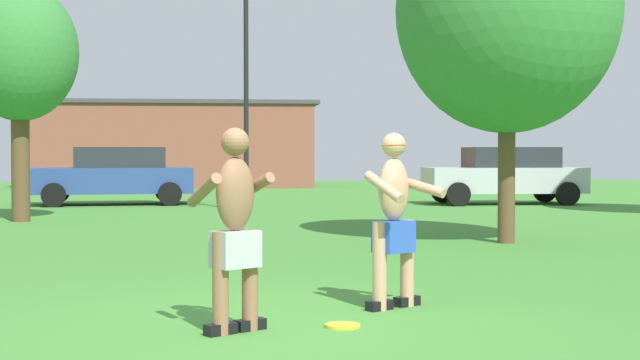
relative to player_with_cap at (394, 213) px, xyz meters
The scene contains 10 objects.
ground_plane 1.81m from the player_with_cap, 143.32° to the right, with size 80.00×80.00×0.00m, color #428433.
player_with_cap is the anchor object (origin of this frame).
player_in_gray 1.78m from the player_with_cap, 145.50° to the right, with size 0.72×0.78×1.63m.
frisbee 1.37m from the player_with_cap, 123.77° to the right, with size 0.29×0.29×0.03m, color yellow.
car_silver_near_post 17.92m from the player_with_cap, 69.72° to the left, with size 4.30×2.02×1.58m.
car_blue_far_end 18.20m from the player_with_cap, 104.50° to the left, with size 4.48×2.42×1.58m.
lamp_post 14.70m from the player_with_cap, 94.04° to the left, with size 0.60×0.24×5.84m.
outbuilding_behind_lot 31.71m from the player_with_cap, 96.59° to the left, with size 11.84×5.33×3.55m.
tree_left_field 7.15m from the player_with_cap, 64.03° to the left, with size 3.51×3.51×5.62m.
tree_near_building 13.04m from the player_with_cap, 116.73° to the left, with size 2.40×2.40×4.94m.
Camera 1 is at (-0.27, -7.47, 1.43)m, focal length 52.40 mm.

